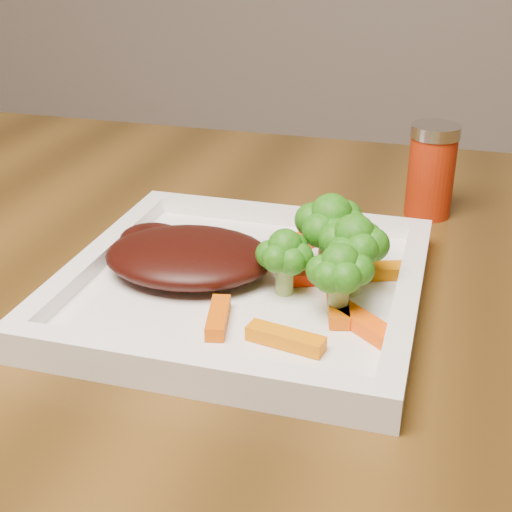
# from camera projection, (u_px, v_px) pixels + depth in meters

# --- Properties ---
(plate) EXTENTS (0.27, 0.27, 0.01)m
(plate) POSITION_uv_depth(u_px,v_px,m) (244.00, 290.00, 0.56)
(plate) COLOR white
(plate) RESTS_ON dining_table
(steak) EXTENTS (0.14, 0.12, 0.03)m
(steak) POSITION_uv_depth(u_px,v_px,m) (189.00, 256.00, 0.57)
(steak) COLOR black
(steak) RESTS_ON plate
(broccoli_0) EXTENTS (0.07, 0.07, 0.07)m
(broccoli_0) POSITION_uv_depth(u_px,v_px,m) (330.00, 233.00, 0.56)
(broccoli_0) COLOR #307613
(broccoli_0) RESTS_ON plate
(broccoli_1) EXTENTS (0.07, 0.07, 0.06)m
(broccoli_1) POSITION_uv_depth(u_px,v_px,m) (353.00, 253.00, 0.53)
(broccoli_1) COLOR #356D12
(broccoli_1) RESTS_ON plate
(broccoli_2) EXTENTS (0.07, 0.07, 0.06)m
(broccoli_2) POSITION_uv_depth(u_px,v_px,m) (339.00, 279.00, 0.50)
(broccoli_2) COLOR #116712
(broccoli_2) RESTS_ON plate
(broccoli_3) EXTENTS (0.05, 0.05, 0.06)m
(broccoli_3) POSITION_uv_depth(u_px,v_px,m) (285.00, 256.00, 0.53)
(broccoli_3) COLOR #206611
(broccoli_3) RESTS_ON plate
(carrot_0) EXTENTS (0.06, 0.02, 0.01)m
(carrot_0) POSITION_uv_depth(u_px,v_px,m) (285.00, 338.00, 0.48)
(carrot_0) COLOR orange
(carrot_0) RESTS_ON plate
(carrot_1) EXTENTS (0.06, 0.05, 0.01)m
(carrot_1) POSITION_uv_depth(u_px,v_px,m) (365.00, 325.00, 0.49)
(carrot_1) COLOR #F95304
(carrot_1) RESTS_ON plate
(carrot_2) EXTENTS (0.02, 0.05, 0.01)m
(carrot_2) POSITION_uv_depth(u_px,v_px,m) (218.00, 317.00, 0.50)
(carrot_2) COLOR #D65403
(carrot_2) RESTS_ON plate
(carrot_3) EXTENTS (0.07, 0.04, 0.01)m
(carrot_3) POSITION_uv_depth(u_px,v_px,m) (377.00, 271.00, 0.56)
(carrot_3) COLOR #C86C03
(carrot_3) RESTS_ON plate
(carrot_4) EXTENTS (0.05, 0.06, 0.01)m
(carrot_4) POSITION_uv_depth(u_px,v_px,m) (287.00, 246.00, 0.61)
(carrot_4) COLOR #F33B03
(carrot_4) RESTS_ON plate
(carrot_5) EXTENTS (0.03, 0.06, 0.01)m
(carrot_5) POSITION_uv_depth(u_px,v_px,m) (338.00, 305.00, 0.52)
(carrot_5) COLOR #D35603
(carrot_5) RESTS_ON plate
(carrot_6) EXTENTS (0.06, 0.04, 0.01)m
(carrot_6) POSITION_uv_depth(u_px,v_px,m) (315.00, 276.00, 0.56)
(carrot_6) COLOR #EF2803
(carrot_6) RESTS_ON plate
(spice_shaker) EXTENTS (0.05, 0.05, 0.09)m
(spice_shaker) POSITION_uv_depth(u_px,v_px,m) (431.00, 171.00, 0.69)
(spice_shaker) COLOR #9F2308
(spice_shaker) RESTS_ON dining_table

